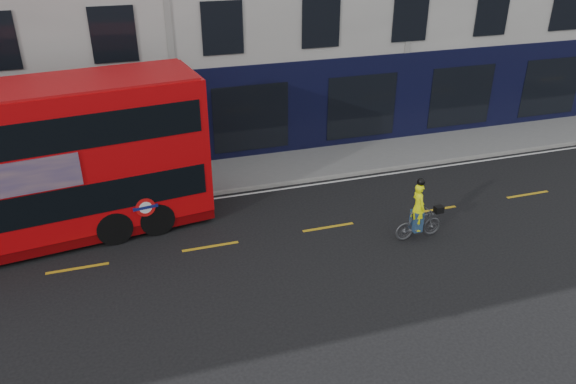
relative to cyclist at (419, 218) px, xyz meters
name	(u,v)px	position (x,y,z in m)	size (l,w,h in m)	color
ground	(220,273)	(-6.50, -0.03, -0.72)	(120.00, 120.00, 0.00)	black
pavement	(187,180)	(-6.50, 6.47, -0.66)	(60.00, 3.00, 0.12)	gray
kerb	(193,196)	(-6.50, 4.97, -0.66)	(60.00, 0.12, 0.13)	gray
road_edge_line	(194,201)	(-6.50, 4.67, -0.72)	(58.00, 0.10, 0.01)	silver
lane_dashes	(210,246)	(-6.50, 1.47, -0.72)	(58.00, 0.12, 0.01)	#C29516
cyclist	(419,218)	(0.00, 0.00, 0.00)	(1.67, 0.60, 2.16)	#4C4E52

